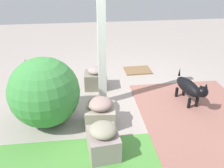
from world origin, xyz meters
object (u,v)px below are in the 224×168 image
terracotta_pot_spiky (27,73)px  stone_planter_far (103,140)px  stone_planter_nearest (96,79)px  round_shrub (44,92)px  stone_planter_mid (100,112)px  dog (190,88)px  doormat (137,70)px  porch_pillar (102,44)px

terracotta_pot_spiky → stone_planter_far: bearing=122.2°
stone_planter_nearest → round_shrub: (0.81, 1.03, 0.33)m
stone_planter_mid → round_shrub: bearing=-12.1°
terracotta_pot_spiky → dog: size_ratio=0.74×
stone_planter_far → round_shrub: size_ratio=0.46×
stone_planter_mid → terracotta_pot_spiky: 1.92m
stone_planter_mid → stone_planter_far: bearing=88.7°
terracotta_pot_spiky → doormat: bearing=-168.6°
stone_planter_far → dog: (-1.57, -1.03, 0.10)m
stone_planter_mid → terracotta_pot_spiky: bearing=-47.3°
stone_planter_mid → dog: (-1.55, -0.41, 0.10)m
porch_pillar → stone_planter_far: (0.10, 1.26, -0.85)m
stone_planter_far → stone_planter_mid: bearing=-91.3°
stone_planter_nearest → dog: dog is taller
stone_planter_nearest → stone_planter_far: stone_planter_far is taller
stone_planter_far → terracotta_pot_spiky: 2.41m
stone_planter_far → dog: 1.88m
round_shrub → stone_planter_mid: bearing=167.9°
terracotta_pot_spiky → round_shrub: bearing=111.9°
stone_planter_nearest → doormat: bearing=-145.6°
stone_planter_nearest → stone_planter_far: size_ratio=0.94×
terracotta_pot_spiky → porch_pillar: bearing=150.8°
round_shrub → terracotta_pot_spiky: (0.50, -1.24, -0.24)m
round_shrub → dog: (-2.35, -0.23, -0.21)m
terracotta_pot_spiky → dog: terracotta_pot_spiky is taller
stone_planter_nearest → stone_planter_mid: stone_planter_mid is taller
porch_pillar → stone_planter_nearest: (0.08, -0.57, -0.87)m
stone_planter_far → round_shrub: bearing=-45.5°
porch_pillar → stone_planter_mid: (0.09, 0.63, -0.85)m
porch_pillar → stone_planter_nearest: bearing=-81.5°
porch_pillar → dog: (-1.46, 0.23, -0.75)m
stone_planter_mid → round_shrub: (0.80, -0.17, 0.31)m
stone_planter_mid → doormat: bearing=-117.7°
stone_planter_far → doormat: size_ratio=0.83×
doormat → terracotta_pot_spiky: bearing=11.4°
stone_planter_far → terracotta_pot_spiky: size_ratio=0.81×
stone_planter_nearest → round_shrub: 1.35m
stone_planter_far → doormat: (-1.00, -2.50, -0.20)m
stone_planter_nearest → terracotta_pot_spiky: size_ratio=0.76×
porch_pillar → dog: porch_pillar is taller
stone_planter_nearest → terracotta_pot_spiky: 1.33m
porch_pillar → doormat: size_ratio=3.73×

